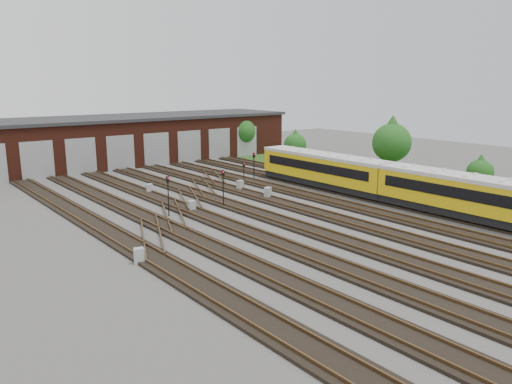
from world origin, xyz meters
TOP-DOWN VIEW (x-y plane):
  - ground at (0.00, 0.00)m, footprint 120.00×120.00m
  - track_network at (-0.17, 0.59)m, footprint 30.40×70.00m
  - maintenance_shed at (-0.01, 39.97)m, footprint 51.00×12.50m
  - grass_verge at (19.00, 10.00)m, footprint 8.00×55.00m
  - metro_train at (10.00, -5.65)m, footprint 2.98×48.13m
  - signal_mast_0 at (-8.11, 10.55)m, footprint 0.27×0.25m
  - signal_mast_1 at (-2.79, 10.26)m, footprint 0.28×0.27m
  - signal_mast_2 at (2.94, 14.81)m, footprint 0.24×0.23m
  - signal_mast_3 at (7.29, 18.64)m, footprint 0.29×0.27m
  - relay_cabinet_0 at (-15.00, 1.75)m, footprint 0.71×0.64m
  - relay_cabinet_1 at (-5.41, 19.52)m, footprint 0.65×0.57m
  - relay_cabinet_2 at (-5.82, 10.68)m, footprint 0.59×0.50m
  - relay_cabinet_3 at (2.47, 10.40)m, footprint 0.81×0.76m
  - relay_cabinet_4 at (2.60, 15.00)m, footprint 0.66×0.56m
  - tree_0 at (17.97, 35.00)m, footprint 3.89×3.89m
  - tree_1 at (17.56, 22.87)m, footprint 2.98×2.98m
  - tree_2 at (20.02, 9.38)m, footprint 4.42×4.42m
  - tree_3 at (18.97, -1.80)m, footprint 2.54×2.54m
  - bush_0 at (18.26, -3.44)m, footprint 1.25×1.25m
  - bush_1 at (19.65, 13.63)m, footprint 1.34×1.34m
  - bush_2 at (18.29, 28.23)m, footprint 1.41×1.41m

SIDE VIEW (x-z plane):
  - ground at x=0.00m, z-range 0.00..0.00m
  - grass_verge at x=19.00m, z-range 0.00..0.05m
  - track_network at x=-0.17m, z-range -0.06..0.27m
  - relay_cabinet_2 at x=-5.82m, z-range 0.00..0.93m
  - relay_cabinet_1 at x=-5.41m, z-range 0.00..0.96m
  - relay_cabinet_0 at x=-15.00m, z-range 0.00..0.99m
  - relay_cabinet_4 at x=2.60m, z-range 0.00..1.04m
  - relay_cabinet_3 at x=2.47m, z-range 0.00..1.08m
  - bush_0 at x=18.26m, z-range 0.00..1.25m
  - bush_1 at x=19.65m, z-range 0.00..1.34m
  - bush_2 at x=18.29m, z-range 0.00..1.41m
  - signal_mast_2 at x=2.94m, z-range 0.40..3.28m
  - signal_mast_3 at x=7.29m, z-range 0.45..3.53m
  - metro_train at x=10.00m, z-range 0.37..3.70m
  - signal_mast_1 at x=-2.79m, z-range 0.45..3.78m
  - signal_mast_0 at x=-8.11m, z-range 0.46..3.82m
  - tree_3 at x=18.97m, z-range 0.60..4.81m
  - tree_1 at x=17.56m, z-range 0.70..5.64m
  - maintenance_shed at x=-0.01m, z-range 0.03..6.38m
  - tree_0 at x=17.97m, z-range 0.92..7.37m
  - tree_2 at x=20.02m, z-range 1.04..8.37m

